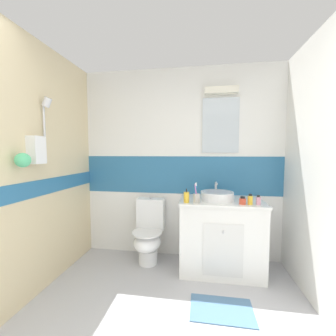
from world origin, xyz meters
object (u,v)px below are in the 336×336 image
Objects in this scene: soap_dispenser at (186,197)px; hair_gel_jar at (243,201)px; toilet at (149,233)px; sink_basin at (217,195)px; lotion_bottle_short at (250,200)px; perfume_flask_small at (258,200)px; toothbrush_cup at (196,197)px.

hair_gel_jar is at bearing 0.80° from soap_dispenser.
toilet is at bearing 153.08° from soap_dispenser.
sink_basin is 0.40m from soap_dispenser.
soap_dispenser is 1.39× the size of lotion_bottle_short.
perfume_flask_small is 0.16m from hair_gel_jar.
toothbrush_cup is 0.57m from lotion_bottle_short.
hair_gel_jar is (0.25, -0.18, -0.01)m from sink_basin.
toilet is 7.94× the size of perfume_flask_small.
toothbrush_cup is 0.65m from perfume_flask_small.
sink_basin is 0.52× the size of toilet.
lotion_bottle_short is (0.08, 0.00, 0.01)m from hair_gel_jar.
perfume_flask_small is at bearing -23.54° from sink_basin.
hair_gel_jar reaches higher than toilet.
soap_dispenser is 1.87× the size of hair_gel_jar.
lotion_bottle_short is at bearing -11.55° from toilet.
toilet is 1.38m from perfume_flask_small.
sink_basin is at bearing 156.46° from perfume_flask_small.
toothbrush_cup is at bearing -140.42° from sink_basin.
sink_basin is at bearing 144.09° from hair_gel_jar.
hair_gel_jar is (1.09, -0.24, 0.51)m from toilet.
toothbrush_cup is 2.17× the size of perfume_flask_small.
perfume_flask_small is 1.22× the size of hair_gel_jar.
sink_basin is at bearing 151.44° from lotion_bottle_short.
perfume_flask_small is 0.08m from lotion_bottle_short.
sink_basin is at bearing 39.58° from toothbrush_cup.
toilet is at bearing 157.17° from toothbrush_cup.
sink_basin is 0.45m from perfume_flask_small.
soap_dispenser reaches higher than perfume_flask_small.
sink_basin reaches higher than hair_gel_jar.
soap_dispenser is 0.68m from lotion_bottle_short.
perfume_flask_small is at bearing 1.31° from toothbrush_cup.
toothbrush_cup reaches higher than sink_basin.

